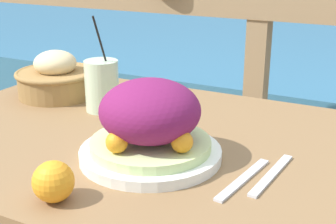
# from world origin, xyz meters

# --- Properties ---
(patio_table) EXTENTS (1.12, 0.74, 0.73)m
(patio_table) POSITION_xyz_m (0.00, 0.00, 0.63)
(patio_table) COLOR olive
(patio_table) RESTS_ON ground_plane
(railing_fence) EXTENTS (2.80, 0.08, 0.98)m
(railing_fence) POSITION_xyz_m (0.00, 0.72, 0.74)
(railing_fence) COLOR #937551
(railing_fence) RESTS_ON ground_plane
(salad_plate) EXTENTS (0.27, 0.27, 0.16)m
(salad_plate) POSITION_xyz_m (0.03, -0.09, 0.80)
(salad_plate) COLOR white
(salad_plate) RESTS_ON patio_table
(drink_glass) EXTENTS (0.08, 0.08, 0.24)m
(drink_glass) POSITION_xyz_m (-0.21, 0.10, 0.79)
(drink_glass) COLOR beige
(drink_glass) RESTS_ON patio_table
(bread_basket) EXTENTS (0.22, 0.22, 0.12)m
(bread_basket) POSITION_xyz_m (-0.38, 0.14, 0.78)
(bread_basket) COLOR olive
(bread_basket) RESTS_ON patio_table
(fork) EXTENTS (0.04, 0.18, 0.00)m
(fork) POSITION_xyz_m (0.22, -0.10, 0.73)
(fork) COLOR silver
(fork) RESTS_ON patio_table
(knife) EXTENTS (0.03, 0.18, 0.00)m
(knife) POSITION_xyz_m (0.26, -0.06, 0.73)
(knife) COLOR silver
(knife) RESTS_ON patio_table
(orange_near_basket) EXTENTS (0.07, 0.07, 0.07)m
(orange_near_basket) POSITION_xyz_m (-0.03, -0.30, 0.76)
(orange_near_basket) COLOR orange
(orange_near_basket) RESTS_ON patio_table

